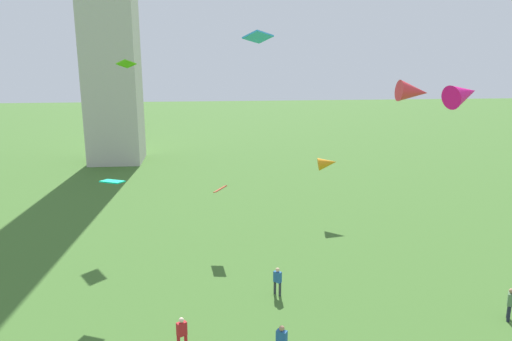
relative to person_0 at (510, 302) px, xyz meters
The scene contains 11 objects.
person_0 is the anchor object (origin of this frame).
person_1 16.01m from the person_0, behind, with size 0.50×0.44×1.65m.
person_2 11.64m from the person_0, 161.88° to the left, with size 0.46×0.47×1.60m.
person_3 11.91m from the person_0, 169.06° to the right, with size 0.51×0.46×1.71m.
kite_flying_0 17.94m from the person_0, 142.12° to the left, with size 0.95×1.40×0.79m.
kite_flying_1 11.43m from the person_0, 152.77° to the left, with size 1.54×1.03×1.16m.
kite_flying_2 17.51m from the person_0, 108.31° to the left, with size 1.69×1.22×1.23m.
kite_flying_3 29.98m from the person_0, 138.27° to the left, with size 1.68×1.67×0.74m.
kite_flying_4 21.37m from the person_0, 163.53° to the left, with size 1.38×1.20×0.14m.
kite_flying_6 11.19m from the person_0, 95.25° to the left, with size 2.45×2.04×1.65m.
kite_flying_7 19.91m from the person_0, 139.17° to the left, with size 2.02×1.97×0.78m.
Camera 1 is at (-5.32, -9.12, 13.05)m, focal length 34.57 mm.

